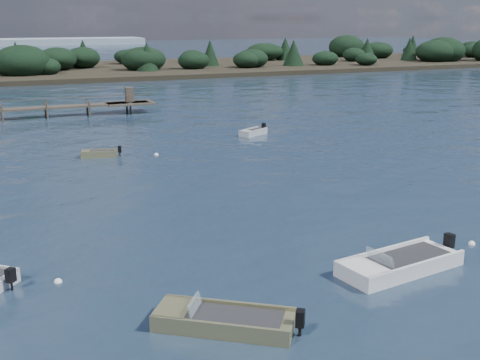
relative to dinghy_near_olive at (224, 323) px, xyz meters
name	(u,v)px	position (x,y,z in m)	size (l,w,h in m)	color
ground	(76,101)	(3.92, 59.55, -0.16)	(400.00, 400.00, 0.00)	#162334
dinghy_near_olive	(224,323)	(0.00, 0.00, 0.00)	(4.68, 4.02, 1.20)	#6F6D4A
tender_far_white	(100,155)	(0.90, 27.05, -0.02)	(2.95, 1.65, 0.99)	#6F6D4A
tender_far_grey_b	(253,133)	(14.82, 30.44, -0.01)	(3.04, 2.30, 1.06)	#A6AAAD
dinghy_mid_white_a	(399,266)	(8.23, 1.54, 0.02)	(5.80, 2.75, 1.33)	silver
buoy_b	(471,244)	(13.04, 2.63, -0.16)	(0.32, 0.32, 0.32)	white
buoy_c	(58,282)	(-4.59, 5.77, -0.16)	(0.32, 0.32, 0.32)	white
buoy_e	(156,155)	(4.90, 26.00, -0.16)	(0.32, 0.32, 0.32)	white
far_headland	(174,60)	(28.92, 99.55, 1.81)	(190.00, 40.00, 5.80)	black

